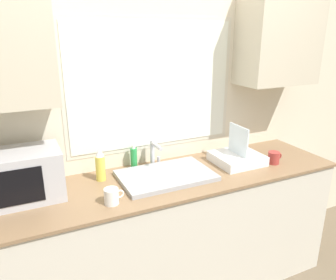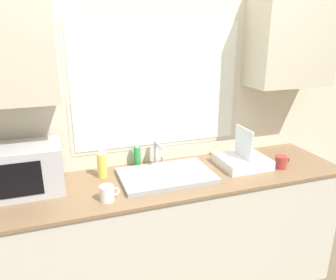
{
  "view_description": "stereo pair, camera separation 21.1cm",
  "coord_description": "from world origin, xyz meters",
  "px_view_note": "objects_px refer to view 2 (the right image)",
  "views": [
    {
      "loc": [
        -0.89,
        -1.53,
        1.89
      ],
      "look_at": [
        -0.04,
        0.28,
        1.22
      ],
      "focal_mm": 35.0,
      "sensor_mm": 36.0,
      "label": 1
    },
    {
      "loc": [
        -0.7,
        -1.61,
        1.89
      ],
      "look_at": [
        -0.04,
        0.28,
        1.22
      ],
      "focal_mm": 35.0,
      "sensor_mm": 36.0,
      "label": 2
    }
  ],
  "objects_px": {
    "faucet": "(158,151)",
    "microwave": "(22,169)",
    "soap_bottle": "(137,156)",
    "mug_near_sink": "(107,193)",
    "spray_bottle": "(102,162)",
    "dish_rack": "(242,160)"
  },
  "relations": [
    {
      "from": "faucet",
      "to": "microwave",
      "type": "relative_size",
      "value": 0.41
    },
    {
      "from": "soap_bottle",
      "to": "mug_near_sink",
      "type": "xyz_separation_m",
      "value": [
        -0.29,
        -0.43,
        -0.03
      ]
    },
    {
      "from": "faucet",
      "to": "spray_bottle",
      "type": "bearing_deg",
      "value": -171.73
    },
    {
      "from": "spray_bottle",
      "to": "mug_near_sink",
      "type": "xyz_separation_m",
      "value": [
        -0.02,
        -0.34,
        -0.06
      ]
    },
    {
      "from": "spray_bottle",
      "to": "faucet",
      "type": "bearing_deg",
      "value": 8.27
    },
    {
      "from": "microwave",
      "to": "spray_bottle",
      "type": "bearing_deg",
      "value": 6.09
    },
    {
      "from": "faucet",
      "to": "spray_bottle",
      "type": "distance_m",
      "value": 0.42
    },
    {
      "from": "dish_rack",
      "to": "spray_bottle",
      "type": "xyz_separation_m",
      "value": [
        -1.0,
        0.14,
        0.06
      ]
    },
    {
      "from": "mug_near_sink",
      "to": "soap_bottle",
      "type": "bearing_deg",
      "value": 56.37
    },
    {
      "from": "dish_rack",
      "to": "mug_near_sink",
      "type": "relative_size",
      "value": 2.9
    },
    {
      "from": "dish_rack",
      "to": "mug_near_sink",
      "type": "xyz_separation_m",
      "value": [
        -1.02,
        -0.2,
        0.0
      ]
    },
    {
      "from": "soap_bottle",
      "to": "mug_near_sink",
      "type": "height_order",
      "value": "soap_bottle"
    },
    {
      "from": "spray_bottle",
      "to": "mug_near_sink",
      "type": "relative_size",
      "value": 1.94
    },
    {
      "from": "microwave",
      "to": "faucet",
      "type": "bearing_deg",
      "value": 7.09
    },
    {
      "from": "dish_rack",
      "to": "mug_near_sink",
      "type": "bearing_deg",
      "value": -169.15
    },
    {
      "from": "dish_rack",
      "to": "soap_bottle",
      "type": "height_order",
      "value": "dish_rack"
    },
    {
      "from": "faucet",
      "to": "microwave",
      "type": "xyz_separation_m",
      "value": [
        -0.9,
        -0.11,
        0.03
      ]
    },
    {
      "from": "mug_near_sink",
      "to": "dish_rack",
      "type": "bearing_deg",
      "value": 10.85
    },
    {
      "from": "dish_rack",
      "to": "spray_bottle",
      "type": "relative_size",
      "value": 1.5
    },
    {
      "from": "mug_near_sink",
      "to": "microwave",
      "type": "bearing_deg",
      "value": 148.4
    },
    {
      "from": "faucet",
      "to": "dish_rack",
      "type": "height_order",
      "value": "dish_rack"
    },
    {
      "from": "faucet",
      "to": "spray_bottle",
      "type": "xyz_separation_m",
      "value": [
        -0.41,
        -0.06,
        -0.01
      ]
    }
  ]
}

